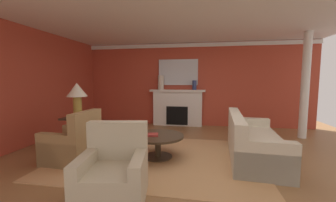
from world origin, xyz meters
TOP-DOWN VIEW (x-y plane):
  - ground_plane at (0.00, 0.00)m, footprint 9.14×9.14m
  - wall_fireplace at (0.00, 3.11)m, footprint 7.63×0.12m
  - wall_window at (-3.58, 0.30)m, footprint 0.12×6.70m
  - ceiling_panel at (0.00, 0.30)m, footprint 7.63×6.70m
  - crown_moulding at (0.00, 3.03)m, footprint 7.63×0.08m
  - area_rug at (-0.44, -0.06)m, footprint 3.79×2.73m
  - fireplace at (-0.44, 2.90)m, footprint 1.80×0.35m
  - mantel_mirror at (-0.44, 3.02)m, footprint 1.30×0.04m
  - sofa at (1.35, 0.23)m, footprint 1.04×2.16m
  - armchair_near_window at (-1.95, -0.51)m, footprint 0.84×0.84m
  - armchair_facing_fireplace at (-0.67, -1.57)m, footprint 0.93×0.93m
  - coffee_table at (-0.44, -0.06)m, footprint 1.00×1.00m
  - side_table at (-2.32, 0.23)m, footprint 0.56×0.56m
  - table_lamp at (-2.32, 0.23)m, footprint 0.44×0.44m
  - vase_mantel_left at (-0.99, 2.85)m, footprint 0.20×0.20m
  - vase_mantel_right at (0.11, 2.85)m, footprint 0.13×0.13m
  - book_red_cover at (-0.53, -0.13)m, footprint 0.24×0.24m
  - column_white at (2.97, 1.97)m, footprint 0.20×0.20m

SIDE VIEW (x-z plane):
  - ground_plane at x=0.00m, z-range 0.00..0.00m
  - area_rug at x=-0.44m, z-range 0.00..0.01m
  - sofa at x=1.35m, z-range -0.13..0.72m
  - armchair_near_window at x=-1.95m, z-range -0.17..0.78m
  - armchair_facing_fireplace at x=-0.67m, z-range -0.17..0.78m
  - coffee_table at x=-0.44m, z-range 0.11..0.56m
  - side_table at x=-2.32m, z-range 0.05..0.75m
  - book_red_cover at x=-0.53m, z-range 0.45..0.49m
  - fireplace at x=-0.44m, z-range -0.03..1.16m
  - table_lamp at x=-2.32m, z-range 0.85..1.60m
  - vase_mantel_right at x=0.11m, z-range 1.19..1.50m
  - wall_fireplace at x=0.00m, z-range 0.00..2.71m
  - wall_window at x=-3.58m, z-range 0.00..2.71m
  - column_white at x=2.97m, z-range 0.00..2.71m
  - vase_mantel_left at x=-0.99m, z-range 1.19..1.66m
  - mantel_mirror at x=-0.44m, z-range 1.34..2.19m
  - crown_moulding at x=0.00m, z-range 2.57..2.69m
  - ceiling_panel at x=0.00m, z-range 2.71..2.77m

